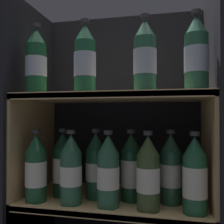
% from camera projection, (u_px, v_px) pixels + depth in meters
% --- Properties ---
extents(fridge_back_wall, '(0.74, 0.02, 1.01)m').
position_uv_depth(fridge_back_wall, '(124.00, 126.00, 1.20)').
color(fridge_back_wall, black).
rests_on(fridge_back_wall, ground_plane).
extents(fridge_side_left, '(0.02, 0.40, 1.01)m').
position_uv_depth(fridge_side_left, '(31.00, 127.00, 1.10)').
color(fridge_side_left, black).
rests_on(fridge_side_left, ground_plane).
extents(fridge_side_right, '(0.02, 0.40, 1.01)m').
position_uv_depth(fridge_side_right, '(213.00, 129.00, 0.94)').
color(fridge_side_right, black).
rests_on(fridge_side_right, ground_plane).
extents(shelf_lower, '(0.70, 0.36, 0.24)m').
position_uv_depth(shelf_lower, '(114.00, 209.00, 1.00)').
color(shelf_lower, tan).
rests_on(shelf_lower, ground_plane).
extents(shelf_upper, '(0.70, 0.36, 0.63)m').
position_uv_depth(shelf_upper, '(115.00, 140.00, 1.01)').
color(shelf_upper, tan).
rests_on(shelf_upper, ground_plane).
extents(bottle_upper_front_0, '(0.08, 0.08, 0.26)m').
position_uv_depth(bottle_upper_front_0, '(36.00, 63.00, 0.97)').
color(bottle_upper_front_0, '#194C2D').
rests_on(bottle_upper_front_0, shelf_upper).
extents(bottle_upper_front_1, '(0.08, 0.08, 0.26)m').
position_uv_depth(bottle_upper_front_1, '(85.00, 60.00, 0.93)').
color(bottle_upper_front_1, '#1E5638').
rests_on(bottle_upper_front_1, shelf_upper).
extents(bottle_upper_front_2, '(0.08, 0.08, 0.26)m').
position_uv_depth(bottle_upper_front_2, '(145.00, 57.00, 0.88)').
color(bottle_upper_front_2, '#285B42').
rests_on(bottle_upper_front_2, shelf_upper).
extents(bottle_upper_front_3, '(0.08, 0.08, 0.26)m').
position_uv_depth(bottle_upper_front_3, '(196.00, 55.00, 0.85)').
color(bottle_upper_front_3, '#285B42').
rests_on(bottle_upper_front_3, shelf_upper).
extents(bottle_lower_front_0, '(0.08, 0.08, 0.26)m').
position_uv_depth(bottle_lower_front_0, '(36.00, 169.00, 0.96)').
color(bottle_lower_front_0, '#194C2D').
rests_on(bottle_lower_front_0, shelf_lower).
extents(bottle_lower_front_1, '(0.08, 0.08, 0.26)m').
position_uv_depth(bottle_lower_front_1, '(71.00, 171.00, 0.93)').
color(bottle_lower_front_1, '#285B42').
rests_on(bottle_lower_front_1, shelf_lower).
extents(bottle_lower_front_2, '(0.08, 0.08, 0.26)m').
position_uv_depth(bottle_lower_front_2, '(108.00, 172.00, 0.90)').
color(bottle_lower_front_2, '#285B42').
rests_on(bottle_lower_front_2, shelf_lower).
extents(bottle_lower_front_3, '(0.08, 0.08, 0.26)m').
position_uv_depth(bottle_lower_front_3, '(148.00, 174.00, 0.87)').
color(bottle_lower_front_3, '#384C28').
rests_on(bottle_lower_front_3, shelf_lower).
extents(bottle_lower_front_4, '(0.08, 0.08, 0.26)m').
position_uv_depth(bottle_lower_front_4, '(195.00, 177.00, 0.84)').
color(bottle_lower_front_4, '#1E5638').
rests_on(bottle_lower_front_4, shelf_lower).
extents(bottle_lower_back_0, '(0.08, 0.08, 0.26)m').
position_uv_depth(bottle_lower_back_0, '(63.00, 166.00, 1.03)').
color(bottle_lower_back_0, '#144228').
rests_on(bottle_lower_back_0, shelf_lower).
extents(bottle_lower_back_1, '(0.08, 0.08, 0.26)m').
position_uv_depth(bottle_lower_back_1, '(96.00, 167.00, 1.00)').
color(bottle_lower_back_1, '#1E5638').
rests_on(bottle_lower_back_1, shelf_lower).
extents(bottle_lower_back_2, '(0.08, 0.08, 0.26)m').
position_uv_depth(bottle_lower_back_2, '(131.00, 169.00, 0.97)').
color(bottle_lower_back_2, '#194C2D').
rests_on(bottle_lower_back_2, shelf_lower).
extents(bottle_lower_back_3, '(0.08, 0.08, 0.26)m').
position_uv_depth(bottle_lower_back_3, '(171.00, 170.00, 0.94)').
color(bottle_lower_back_3, '#285B42').
rests_on(bottle_lower_back_3, shelf_lower).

